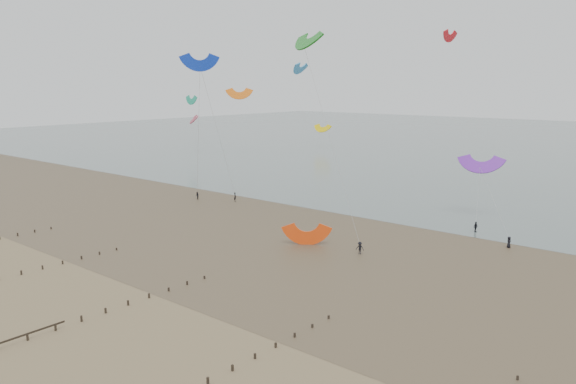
% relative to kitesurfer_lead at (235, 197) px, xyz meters
% --- Properties ---
extents(ground, '(500.00, 500.00, 0.00)m').
position_rel_kitesurfer_lead_xyz_m(ground, '(24.87, -45.89, -0.88)').
color(ground, brown).
rests_on(ground, ground).
extents(sea_and_shore, '(500.00, 665.00, 0.03)m').
position_rel_kitesurfer_lead_xyz_m(sea_and_shore, '(20.80, -11.49, -0.87)').
color(sea_and_shore, '#475654').
rests_on(sea_and_shore, ground).
extents(kitesurfer_lead, '(0.76, 0.75, 1.77)m').
position_rel_kitesurfer_lead_xyz_m(kitesurfer_lead, '(0.00, 0.00, 0.00)').
color(kitesurfer_lead, black).
rests_on(kitesurfer_lead, ground).
extents(kitesurfers, '(100.86, 27.17, 1.73)m').
position_rel_kitesurfer_lead_xyz_m(kitesurfers, '(53.24, -0.12, -0.07)').
color(kitesurfers, black).
rests_on(kitesurfers, ground).
extents(grounded_kite, '(7.52, 7.21, 3.27)m').
position_rel_kitesurfer_lead_xyz_m(grounded_kite, '(29.33, -14.88, -0.88)').
color(grounded_kite, '#FF4710').
rests_on(grounded_kite, ground).
extents(kites_airborne, '(243.75, 108.76, 38.17)m').
position_rel_kitesurfer_lead_xyz_m(kites_airborne, '(29.74, 43.45, 18.61)').
color(kites_airborne, '#1137D2').
rests_on(kites_airborne, ground).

